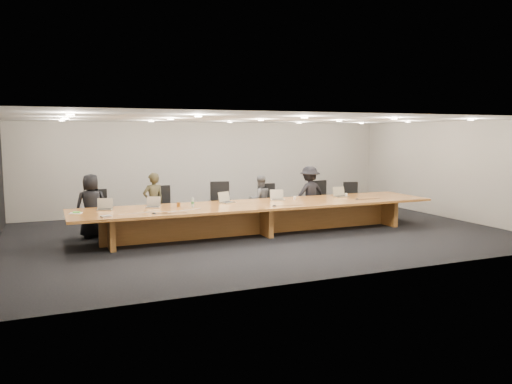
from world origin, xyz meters
TOP-DOWN VIEW (x-y plane):
  - ground at (0.00, 0.00)m, footprint 12.00×12.00m
  - back_wall at (0.00, 4.00)m, footprint 12.00×0.02m
  - conference_table at (0.00, 0.00)m, footprint 9.00×1.80m
  - chair_far_left at (-3.70, 1.27)m, footprint 0.59×0.59m
  - chair_left at (-2.10, 1.30)m, footprint 0.65×0.65m
  - chair_mid_left at (-0.61, 1.23)m, footprint 0.72×0.72m
  - chair_mid_right at (0.83, 1.26)m, footprint 0.57×0.57m
  - chair_right at (2.54, 1.26)m, footprint 0.65×0.65m
  - chair_far_right at (3.52, 1.30)m, footprint 0.66×0.66m
  - person_a at (-3.86, 1.16)m, footprint 0.77×0.52m
  - person_b at (-2.39, 1.22)m, footprint 0.61×0.47m
  - person_c at (0.51, 1.24)m, footprint 0.65×0.51m
  - person_d at (1.99, 1.14)m, footprint 1.04×0.65m
  - laptop_a at (-3.65, 0.39)m, footprint 0.38×0.32m
  - laptop_b at (-2.57, 0.36)m, footprint 0.38×0.34m
  - laptop_c at (-0.72, 0.41)m, footprint 0.43×0.38m
  - laptop_d at (0.65, 0.42)m, footprint 0.40×0.33m
  - laptop_e at (2.52, 0.34)m, footprint 0.35×0.26m
  - water_bottle at (-1.71, 0.04)m, footprint 0.07×0.07m
  - amber_mug at (-2.00, 0.23)m, footprint 0.11×0.11m
  - paper_cup_near at (1.10, 0.33)m, footprint 0.09×0.09m
  - paper_cup_far at (2.69, 0.35)m, footprint 0.10×0.10m
  - notepad at (-4.27, 0.12)m, footprint 0.29×0.26m
  - lime_gadget at (-4.25, 0.12)m, footprint 0.16×0.13m
  - av_box at (-3.72, -0.59)m, footprint 0.24×0.21m
  - mic_left at (-2.73, -0.59)m, footprint 0.14×0.14m
  - mic_center at (0.11, -0.57)m, footprint 0.14×0.14m
  - mic_right at (2.60, -0.30)m, footprint 0.14×0.14m

SIDE VIEW (x-z plane):
  - ground at x=0.00m, z-range 0.00..0.00m
  - chair_far_right at x=3.52m, z-range 0.00..1.04m
  - conference_table at x=0.00m, z-range 0.15..0.90m
  - chair_mid_right at x=0.83m, z-range 0.00..1.10m
  - chair_right at x=2.54m, z-range 0.00..1.12m
  - chair_far_left at x=-3.70m, z-range 0.00..1.13m
  - chair_left at x=-2.10m, z-range 0.00..1.16m
  - chair_mid_left at x=-0.61m, z-range 0.00..1.21m
  - person_c at x=0.51m, z-range 0.00..1.33m
  - person_b at x=-2.39m, z-range 0.00..1.49m
  - notepad at x=-4.27m, z-range 0.75..0.76m
  - person_a at x=-3.86m, z-range 0.00..1.52m
  - mic_right at x=2.60m, z-range 0.75..0.78m
  - mic_left at x=-2.73m, z-range 0.75..0.78m
  - av_box at x=-3.72m, z-range 0.75..0.78m
  - mic_center at x=0.11m, z-range 0.75..0.78m
  - person_d at x=1.99m, z-range 0.00..1.54m
  - lime_gadget at x=-4.25m, z-range 0.76..0.79m
  - paper_cup_near at x=1.10m, z-range 0.75..0.84m
  - paper_cup_far at x=2.69m, z-range 0.75..0.84m
  - amber_mug at x=-2.00m, z-range 0.75..0.86m
  - water_bottle at x=-1.71m, z-range 0.75..0.96m
  - laptop_b at x=-2.57m, z-range 0.75..1.00m
  - laptop_a at x=-3.65m, z-range 0.75..1.02m
  - laptop_d at x=0.65m, z-range 0.75..1.02m
  - laptop_e at x=2.52m, z-range 0.75..1.03m
  - laptop_c at x=-0.72m, z-range 0.75..1.03m
  - back_wall at x=0.00m, z-range 0.00..2.80m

